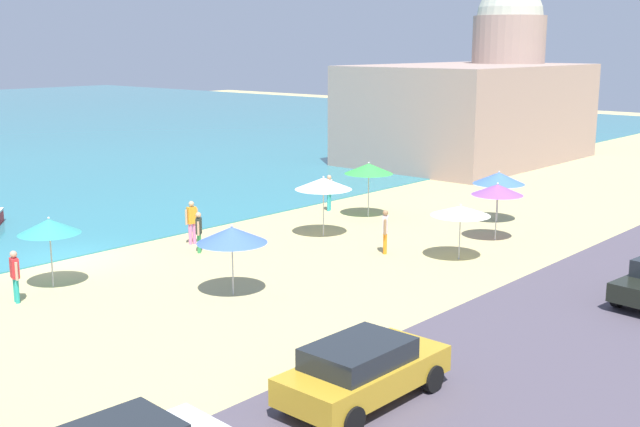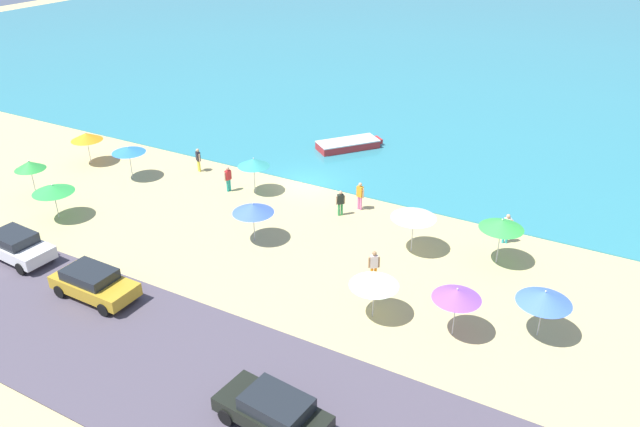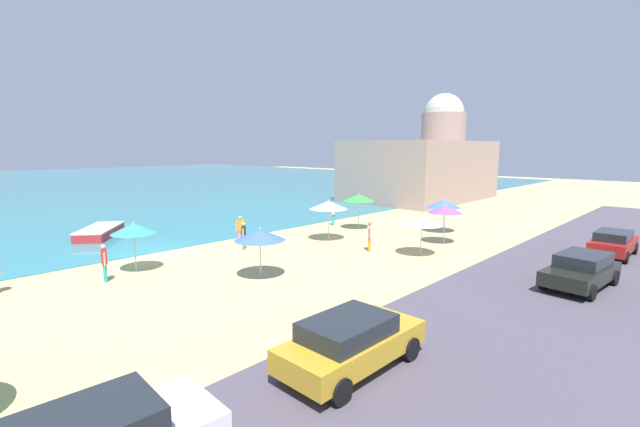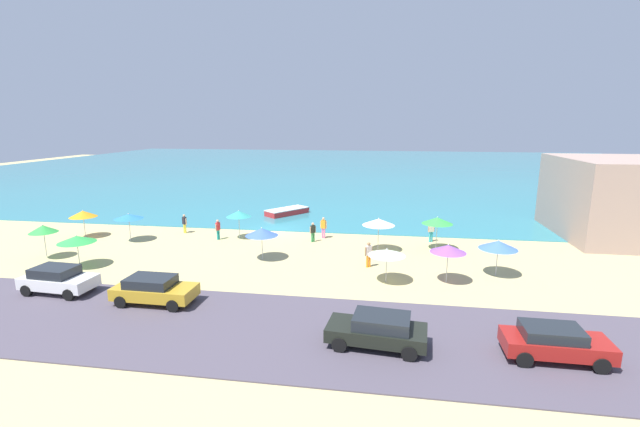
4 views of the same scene
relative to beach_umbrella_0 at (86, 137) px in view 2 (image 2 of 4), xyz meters
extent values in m
plane|color=tan|center=(15.06, 4.44, -2.00)|extent=(160.00, 160.00, 0.00)
cube|color=teal|center=(15.06, 59.44, -1.97)|extent=(150.00, 110.00, 0.05)
cube|color=#4D4552|center=(15.06, -13.56, -1.97)|extent=(80.00, 8.00, 0.06)
cylinder|color=#B2B2B7|center=(0.00, 0.00, -1.10)|extent=(0.05, 0.05, 1.79)
cone|color=orange|center=(0.00, 0.00, 0.00)|extent=(2.16, 2.16, 0.52)
sphere|color=silver|center=(0.00, 0.00, 0.29)|extent=(0.08, 0.08, 0.08)
cylinder|color=#B2B2B7|center=(28.45, -6.06, -1.02)|extent=(0.05, 0.05, 1.95)
cone|color=purple|center=(28.45, -6.06, 0.13)|extent=(2.10, 2.10, 0.44)
sphere|color=silver|center=(28.45, -6.06, 0.38)|extent=(0.08, 0.08, 0.08)
cylinder|color=#B2B2B7|center=(16.31, -3.43, -1.11)|extent=(0.05, 0.05, 1.78)
cone|color=#4165CF|center=(16.31, -3.43, -0.01)|extent=(2.27, 2.27, 0.52)
sphere|color=silver|center=(16.31, -3.43, 0.28)|extent=(0.08, 0.08, 0.08)
cylinder|color=#B2B2B7|center=(24.88, -6.55, -1.13)|extent=(0.05, 0.05, 1.74)
cone|color=#E2F3CD|center=(24.88, -6.55, -0.12)|extent=(2.23, 2.23, 0.36)
sphere|color=silver|center=(24.88, -6.55, 0.09)|extent=(0.08, 0.08, 0.08)
cylinder|color=#B2B2B7|center=(28.56, 0.70, -0.95)|extent=(0.05, 0.05, 2.09)
cone|color=green|center=(28.56, 0.70, 0.29)|extent=(2.26, 2.26, 0.48)
sphere|color=silver|center=(28.56, 0.70, 0.56)|extent=(0.08, 0.08, 0.08)
cylinder|color=#B2B2B7|center=(24.26, -0.30, -0.97)|extent=(0.05, 0.05, 2.06)
cone|color=silver|center=(24.26, -0.30, 0.26)|extent=(2.39, 2.39, 0.49)
sphere|color=silver|center=(24.26, -0.30, 0.54)|extent=(0.08, 0.08, 0.08)
cylinder|color=#B2B2B7|center=(4.42, -0.48, -1.04)|extent=(0.05, 0.05, 1.90)
cone|color=blue|center=(4.42, -0.48, 0.04)|extent=(2.20, 2.20, 0.37)
sphere|color=silver|center=(4.42, -0.48, 0.25)|extent=(0.08, 0.08, 0.08)
cylinder|color=#B2B2B7|center=(1.17, -5.53, -1.03)|extent=(0.05, 0.05, 1.93)
cone|color=green|center=(1.17, -5.53, 0.14)|extent=(1.87, 1.87, 0.52)
sphere|color=silver|center=(1.17, -5.53, 0.44)|extent=(0.08, 0.08, 0.08)
cylinder|color=#B2B2B7|center=(12.86, 1.65, -1.05)|extent=(0.05, 0.05, 1.89)
cone|color=teal|center=(12.86, 1.65, 0.09)|extent=(2.04, 2.04, 0.49)
sphere|color=silver|center=(12.86, 1.65, 0.36)|extent=(0.08, 0.08, 0.08)
cylinder|color=#B2B2B7|center=(31.69, -4.31, -1.10)|extent=(0.05, 0.05, 1.79)
cone|color=#426DCB|center=(31.69, -4.31, 0.00)|extent=(2.33, 2.33, 0.53)
sphere|color=silver|center=(31.69, -4.31, 0.30)|extent=(0.08, 0.08, 0.08)
cylinder|color=#B2B2B7|center=(4.78, -6.87, -1.12)|extent=(0.05, 0.05, 1.75)
cone|color=green|center=(4.78, -6.87, -0.08)|extent=(2.37, 2.37, 0.44)
sphere|color=silver|center=(4.78, -6.87, 0.17)|extent=(0.08, 0.08, 0.08)
cylinder|color=#33944D|center=(18.98, 1.46, -1.62)|extent=(0.14, 0.14, 0.76)
cylinder|color=#33944D|center=(19.11, 1.59, -1.62)|extent=(0.14, 0.14, 0.76)
cube|color=#232A23|center=(19.04, 1.53, -0.94)|extent=(0.41, 0.41, 0.60)
sphere|color=tan|center=(19.04, 1.53, -0.51)|extent=(0.22, 0.22, 0.22)
cylinder|color=tan|center=(18.88, 1.35, -0.99)|extent=(0.09, 0.09, 0.54)
cylinder|color=tan|center=(19.21, 1.70, -0.99)|extent=(0.09, 0.09, 0.54)
cylinder|color=yellow|center=(7.65, 2.58, -1.60)|extent=(0.14, 0.14, 0.79)
cylinder|color=yellow|center=(7.50, 2.67, -1.60)|extent=(0.14, 0.14, 0.79)
cube|color=black|center=(7.58, 2.63, -0.90)|extent=(0.42, 0.37, 0.62)
sphere|color=tan|center=(7.58, 2.63, -0.46)|extent=(0.22, 0.22, 0.22)
cylinder|color=tan|center=(7.79, 2.51, -0.95)|extent=(0.09, 0.09, 0.56)
cylinder|color=tan|center=(7.37, 2.74, -0.95)|extent=(0.09, 0.09, 0.56)
cylinder|color=pink|center=(19.63, 2.78, -1.57)|extent=(0.14, 0.14, 0.86)
cylinder|color=pink|center=(19.81, 2.74, -1.57)|extent=(0.14, 0.14, 0.86)
cube|color=orange|center=(19.72, 2.76, -0.80)|extent=(0.40, 0.29, 0.68)
sphere|color=tan|center=(19.72, 2.76, -0.33)|extent=(0.22, 0.22, 0.22)
cylinder|color=tan|center=(19.48, 2.81, -0.85)|extent=(0.09, 0.09, 0.61)
cylinder|color=tan|center=(19.95, 2.71, -0.85)|extent=(0.09, 0.09, 0.61)
cylinder|color=orange|center=(23.65, -4.00, -1.58)|extent=(0.14, 0.14, 0.82)
cylinder|color=orange|center=(23.79, -3.90, -1.58)|extent=(0.14, 0.14, 0.82)
cube|color=beige|center=(23.72, -3.95, -0.85)|extent=(0.42, 0.39, 0.65)
sphere|color=#9A704B|center=(23.72, -3.95, -0.39)|extent=(0.22, 0.22, 0.22)
cylinder|color=#9A704B|center=(23.52, -4.08, -0.90)|extent=(0.09, 0.09, 0.59)
cylinder|color=#9A704B|center=(23.92, -3.81, -0.90)|extent=(0.09, 0.09, 0.59)
cylinder|color=teal|center=(11.24, 0.95, -1.60)|extent=(0.14, 0.14, 0.80)
cylinder|color=teal|center=(11.28, 1.13, -1.60)|extent=(0.14, 0.14, 0.80)
cube|color=red|center=(11.26, 1.04, -0.88)|extent=(0.30, 0.40, 0.63)
sphere|color=tan|center=(11.26, 1.04, -0.43)|extent=(0.22, 0.22, 0.22)
cylinder|color=tan|center=(11.20, 0.81, -0.93)|extent=(0.09, 0.09, 0.57)
cylinder|color=tan|center=(11.32, 1.27, -0.93)|extent=(0.09, 0.09, 0.57)
cylinder|color=teal|center=(28.49, 3.03, -1.57)|extent=(0.14, 0.14, 0.85)
cylinder|color=teal|center=(28.32, 2.96, -1.57)|extent=(0.14, 0.14, 0.85)
cube|color=beige|center=(28.40, 2.99, -0.82)|extent=(0.42, 0.34, 0.67)
sphere|color=tan|center=(28.40, 2.99, -0.35)|extent=(0.22, 0.22, 0.22)
cylinder|color=tan|center=(28.63, 3.09, -0.87)|extent=(0.09, 0.09, 0.60)
cylinder|color=tan|center=(28.18, 2.90, -0.87)|extent=(0.09, 0.09, 0.60)
cube|color=silver|center=(6.80, -11.07, -1.30)|extent=(4.09, 2.02, 0.64)
cube|color=#1E2328|center=(6.60, -11.06, -0.72)|extent=(2.32, 1.70, 0.52)
cylinder|color=black|center=(8.21, -10.31, -1.62)|extent=(0.65, 0.26, 0.64)
cylinder|color=black|center=(8.11, -11.99, -1.62)|extent=(0.65, 0.26, 0.64)
cylinder|color=black|center=(5.50, -10.15, -1.62)|extent=(0.65, 0.26, 0.64)
cube|color=black|center=(24.50, -14.25, -1.33)|extent=(4.35, 2.21, 0.57)
cube|color=#1E2328|center=(24.71, -14.27, -0.78)|extent=(2.49, 1.82, 0.52)
cylinder|color=black|center=(23.00, -14.97, -1.62)|extent=(0.66, 0.28, 0.64)
cylinder|color=black|center=(23.17, -13.25, -1.62)|extent=(0.66, 0.28, 0.64)
cylinder|color=black|center=(26.00, -13.53, -1.62)|extent=(0.66, 0.28, 0.64)
cube|color=#BC9124|center=(12.87, -11.57, -1.31)|extent=(4.26, 1.86, 0.62)
cube|color=#1E2328|center=(12.66, -11.57, -0.75)|extent=(2.39, 1.62, 0.49)
cylinder|color=black|center=(14.32, -10.74, -1.62)|extent=(0.64, 0.23, 0.64)
cylinder|color=black|center=(14.30, -12.45, -1.62)|extent=(0.64, 0.23, 0.64)
cylinder|color=black|center=(11.44, -10.70, -1.62)|extent=(0.64, 0.23, 0.64)
cylinder|color=black|center=(11.42, -12.41, -1.62)|extent=(0.64, 0.23, 0.64)
cube|color=red|center=(14.63, 11.24, -1.68)|extent=(4.17, 4.62, 0.53)
cube|color=red|center=(16.16, 13.17, -1.63)|extent=(1.04, 0.95, 0.32)
cube|color=silver|center=(14.63, 11.24, -1.37)|extent=(4.23, 4.67, 0.08)
camera|label=1|loc=(-0.34, -22.00, 5.95)|focal=45.00mm
camera|label=2|loc=(33.93, -27.71, 15.14)|focal=35.00mm
camera|label=3|loc=(4.64, -18.21, 3.81)|focal=24.00mm
camera|label=4|loc=(24.70, -31.11, 7.42)|focal=24.00mm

